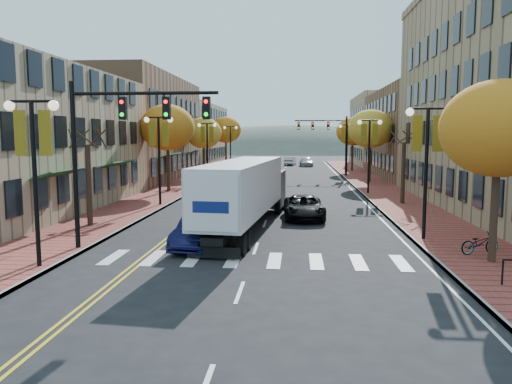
% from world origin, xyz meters
% --- Properties ---
extents(ground, '(200.00, 200.00, 0.00)m').
position_xyz_m(ground, '(0.00, 0.00, 0.00)').
color(ground, black).
rests_on(ground, ground).
extents(sidewalk_left, '(4.00, 85.00, 0.15)m').
position_xyz_m(sidewalk_left, '(-9.00, 32.50, 0.07)').
color(sidewalk_left, brown).
rests_on(sidewalk_left, ground).
extents(sidewalk_right, '(4.00, 85.00, 0.15)m').
position_xyz_m(sidewalk_right, '(9.00, 32.50, 0.07)').
color(sidewalk_right, brown).
rests_on(sidewalk_right, ground).
extents(building_left_mid, '(12.00, 24.00, 11.00)m').
position_xyz_m(building_left_mid, '(-17.00, 36.00, 5.50)').
color(building_left_mid, brown).
rests_on(building_left_mid, ground).
extents(building_left_far, '(12.00, 26.00, 9.50)m').
position_xyz_m(building_left_far, '(-17.00, 61.00, 4.75)').
color(building_left_far, '#9E8966').
rests_on(building_left_far, ground).
extents(building_right_mid, '(15.00, 24.00, 10.00)m').
position_xyz_m(building_right_mid, '(18.50, 42.00, 5.00)').
color(building_right_mid, brown).
rests_on(building_right_mid, ground).
extents(building_right_far, '(15.00, 20.00, 11.00)m').
position_xyz_m(building_right_far, '(18.50, 64.00, 5.50)').
color(building_right_far, '#9E8966').
rests_on(building_right_far, ground).
extents(tree_left_a, '(0.28, 0.28, 4.20)m').
position_xyz_m(tree_left_a, '(-9.00, 8.00, 2.25)').
color(tree_left_a, '#382619').
rests_on(tree_left_a, sidewalk_left).
extents(tree_left_b, '(4.48, 4.48, 7.21)m').
position_xyz_m(tree_left_b, '(-9.00, 24.00, 5.45)').
color(tree_left_b, '#382619').
rests_on(tree_left_b, sidewalk_left).
extents(tree_left_c, '(4.16, 4.16, 6.69)m').
position_xyz_m(tree_left_c, '(-9.00, 40.00, 5.05)').
color(tree_left_c, '#382619').
rests_on(tree_left_c, sidewalk_left).
extents(tree_left_d, '(4.61, 4.61, 7.42)m').
position_xyz_m(tree_left_d, '(-9.00, 58.00, 5.60)').
color(tree_left_d, '#382619').
rests_on(tree_left_d, sidewalk_left).
extents(tree_right_a, '(4.16, 4.16, 6.69)m').
position_xyz_m(tree_right_a, '(9.00, 2.00, 5.05)').
color(tree_right_a, '#382619').
rests_on(tree_right_a, sidewalk_right).
extents(tree_right_b, '(0.28, 0.28, 4.20)m').
position_xyz_m(tree_right_b, '(9.00, 18.00, 2.25)').
color(tree_right_b, '#382619').
rests_on(tree_right_b, sidewalk_right).
extents(tree_right_c, '(4.48, 4.48, 7.21)m').
position_xyz_m(tree_right_c, '(9.00, 34.00, 5.45)').
color(tree_right_c, '#382619').
rests_on(tree_right_c, sidewalk_right).
extents(tree_right_d, '(4.35, 4.35, 7.00)m').
position_xyz_m(tree_right_d, '(9.00, 50.00, 5.29)').
color(tree_right_d, '#382619').
rests_on(tree_right_d, sidewalk_right).
extents(lamp_left_a, '(1.96, 0.36, 6.05)m').
position_xyz_m(lamp_left_a, '(-7.50, 0.00, 4.29)').
color(lamp_left_a, black).
rests_on(lamp_left_a, ground).
extents(lamp_left_b, '(1.96, 0.36, 6.05)m').
position_xyz_m(lamp_left_b, '(-7.50, 16.00, 4.29)').
color(lamp_left_b, black).
rests_on(lamp_left_b, ground).
extents(lamp_left_c, '(1.96, 0.36, 6.05)m').
position_xyz_m(lamp_left_c, '(-7.50, 34.00, 4.29)').
color(lamp_left_c, black).
rests_on(lamp_left_c, ground).
extents(lamp_left_d, '(1.96, 0.36, 6.05)m').
position_xyz_m(lamp_left_d, '(-7.50, 52.00, 4.29)').
color(lamp_left_d, black).
rests_on(lamp_left_d, ground).
extents(lamp_right_a, '(1.96, 0.36, 6.05)m').
position_xyz_m(lamp_right_a, '(7.50, 6.00, 4.29)').
color(lamp_right_a, black).
rests_on(lamp_right_a, ground).
extents(lamp_right_b, '(1.96, 0.36, 6.05)m').
position_xyz_m(lamp_right_b, '(7.50, 24.00, 4.29)').
color(lamp_right_b, black).
rests_on(lamp_right_b, ground).
extents(lamp_right_c, '(1.96, 0.36, 6.05)m').
position_xyz_m(lamp_right_c, '(7.50, 42.00, 4.29)').
color(lamp_right_c, black).
rests_on(lamp_right_c, ground).
extents(traffic_mast_near, '(6.10, 0.35, 7.00)m').
position_xyz_m(traffic_mast_near, '(-5.48, 3.00, 4.92)').
color(traffic_mast_near, black).
rests_on(traffic_mast_near, ground).
extents(traffic_mast_far, '(6.10, 0.34, 7.00)m').
position_xyz_m(traffic_mast_far, '(5.48, 42.00, 4.92)').
color(traffic_mast_far, black).
rests_on(traffic_mast_far, ground).
extents(semi_truck, '(3.64, 14.34, 3.55)m').
position_xyz_m(semi_truck, '(-0.82, 8.46, 2.07)').
color(semi_truck, black).
rests_on(semi_truck, ground).
extents(navy_sedan, '(1.93, 4.42, 1.41)m').
position_xyz_m(navy_sedan, '(-2.42, 4.02, 0.71)').
color(navy_sedan, black).
rests_on(navy_sedan, ground).
extents(black_suv, '(2.47, 4.96, 1.35)m').
position_xyz_m(black_suv, '(2.15, 11.91, 0.68)').
color(black_suv, black).
rests_on(black_suv, ground).
extents(car_far_white, '(1.53, 3.78, 1.29)m').
position_xyz_m(car_far_white, '(-1.34, 53.38, 0.64)').
color(car_far_white, silver).
rests_on(car_far_white, ground).
extents(car_far_silver, '(2.19, 4.61, 1.30)m').
position_xyz_m(car_far_silver, '(3.12, 60.96, 0.65)').
color(car_far_silver, '#A6A7AE').
rests_on(car_far_silver, ground).
extents(car_far_oncoming, '(1.95, 4.32, 1.38)m').
position_xyz_m(car_far_oncoming, '(0.63, 63.64, 0.69)').
color(car_far_oncoming, '#A09FA7').
rests_on(car_far_oncoming, ground).
extents(bicycle, '(1.78, 1.11, 0.88)m').
position_xyz_m(bicycle, '(8.96, 3.14, 0.59)').
color(bicycle, gray).
rests_on(bicycle, sidewalk_right).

